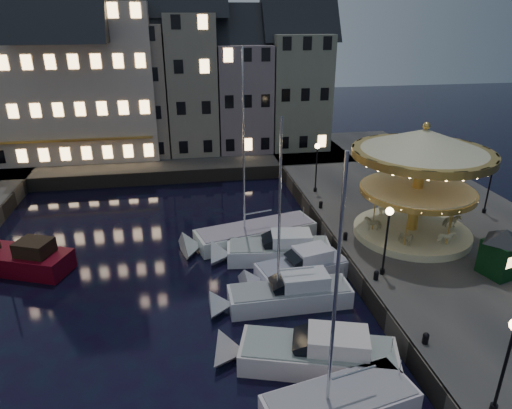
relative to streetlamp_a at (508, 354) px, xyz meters
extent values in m
plane|color=black|center=(-7.20, 9.00, -4.02)|extent=(160.00, 160.00, 0.00)
cube|color=#474442|center=(6.80, 15.00, -3.37)|extent=(16.00, 56.00, 1.30)
cube|color=#474442|center=(-15.20, 37.00, -3.37)|extent=(44.00, 12.00, 1.30)
cube|color=#47423A|center=(-1.20, 15.00, -3.37)|extent=(0.15, 44.00, 1.30)
cube|color=#47423A|center=(-13.20, 31.00, -3.37)|extent=(48.00, 0.15, 1.30)
cylinder|color=black|center=(0.00, 0.00, -2.57)|extent=(0.28, 0.28, 0.30)
cylinder|color=black|center=(0.00, 0.00, -0.82)|extent=(0.12, 0.12, 3.80)
cylinder|color=black|center=(0.00, 10.00, -2.57)|extent=(0.28, 0.28, 0.30)
cylinder|color=black|center=(0.00, 10.00, -0.82)|extent=(0.12, 0.12, 3.80)
sphere|color=#FFD18C|center=(0.00, 10.00, 1.23)|extent=(0.44, 0.44, 0.44)
cylinder|color=black|center=(0.00, 23.50, -2.57)|extent=(0.28, 0.28, 0.30)
cylinder|color=black|center=(0.00, 23.50, -0.82)|extent=(0.12, 0.12, 3.80)
sphere|color=#FFD18C|center=(0.00, 23.50, 1.23)|extent=(0.44, 0.44, 0.44)
cylinder|color=black|center=(11.30, 17.00, -2.57)|extent=(0.28, 0.28, 0.30)
cylinder|color=black|center=(11.30, 17.00, -0.82)|extent=(0.12, 0.12, 3.80)
sphere|color=#FFD18C|center=(11.30, 17.00, 1.23)|extent=(0.44, 0.44, 0.44)
cylinder|color=black|center=(-0.60, 4.00, -2.52)|extent=(0.28, 0.28, 0.40)
sphere|color=black|center=(-0.60, 4.00, -2.30)|extent=(0.30, 0.30, 0.30)
cylinder|color=black|center=(-0.60, 9.50, -2.52)|extent=(0.28, 0.28, 0.40)
sphere|color=black|center=(-0.60, 9.50, -2.30)|extent=(0.30, 0.30, 0.30)
cylinder|color=black|center=(-0.60, 14.50, -2.52)|extent=(0.28, 0.28, 0.40)
sphere|color=black|center=(-0.60, 14.50, -2.30)|extent=(0.30, 0.30, 0.30)
cylinder|color=black|center=(-0.60, 20.00, -2.52)|extent=(0.28, 0.28, 0.40)
sphere|color=black|center=(-0.60, 20.00, -2.30)|extent=(0.30, 0.30, 0.30)
cube|color=gray|center=(-26.70, 39.00, 2.78)|extent=(5.00, 8.00, 11.00)
cube|color=gray|center=(-21.25, 39.00, 3.28)|extent=(5.60, 8.00, 12.00)
cube|color=gray|center=(-15.20, 39.00, 3.78)|extent=(6.20, 8.00, 13.00)
cube|color=gray|center=(-9.45, 39.00, 4.28)|extent=(5.00, 8.00, 14.00)
cube|color=slate|center=(-4.00, 39.00, 2.78)|extent=(5.60, 8.00, 11.00)
cube|color=slate|center=(2.05, 39.00, 3.28)|extent=(6.20, 8.00, 12.00)
cube|color=#C1B2A5|center=(-21.20, 39.00, 4.78)|extent=(16.00, 9.00, 15.00)
cube|color=silver|center=(-5.33, 1.90, -3.57)|extent=(6.57, 3.57, 1.30)
cube|color=gray|center=(-5.33, 1.90, -2.90)|extent=(6.23, 3.33, 0.10)
cylinder|color=silver|center=(-5.94, 1.77, 2.53)|extent=(0.14, 0.14, 10.89)
cube|color=silver|center=(-5.39, 4.79, -3.57)|extent=(7.58, 4.41, 1.30)
cube|color=gray|center=(-5.39, 4.79, -2.90)|extent=(7.18, 4.12, 0.10)
cube|color=silver|center=(-4.57, 4.53, -2.47)|extent=(3.14, 2.52, 0.80)
cube|color=black|center=(-5.94, 4.96, -2.57)|extent=(1.65, 1.96, 0.95)
cube|color=silver|center=(-5.53, 9.73, -3.57)|extent=(6.84, 2.06, 1.30)
cube|color=gray|center=(-5.53, 9.73, -2.90)|extent=(6.50, 1.90, 0.10)
cube|color=silver|center=(-4.71, 9.74, -2.47)|extent=(2.61, 1.53, 0.80)
cube|color=black|center=(-6.08, 9.73, -2.57)|extent=(1.17, 1.42, 0.93)
cylinder|color=silver|center=(-6.22, 9.73, 1.68)|extent=(0.14, 0.14, 9.19)
cube|color=silver|center=(-4.11, 12.37, -3.57)|extent=(5.94, 3.39, 1.30)
cube|color=gray|center=(-4.11, 12.37, -2.90)|extent=(5.63, 3.16, 0.10)
cube|color=silver|center=(-3.46, 12.52, -2.47)|extent=(2.44, 2.06, 0.80)
cube|color=black|center=(-4.55, 12.26, -2.57)|extent=(1.32, 1.69, 0.85)
cube|color=white|center=(-5.03, 14.92, -3.57)|extent=(7.02, 3.03, 1.30)
cube|color=gray|center=(-5.03, 14.92, -2.90)|extent=(6.66, 2.81, 0.10)
cube|color=white|center=(-4.22, 14.83, -2.47)|extent=(2.76, 1.99, 0.80)
cube|color=black|center=(-5.57, 14.98, -2.57)|extent=(1.33, 1.71, 0.93)
cube|color=silver|center=(-6.06, 17.93, -3.57)|extent=(9.03, 4.58, 1.30)
cube|color=gray|center=(-6.06, 17.93, -2.90)|extent=(8.56, 4.27, 0.10)
cylinder|color=silver|center=(-6.90, 17.72, 2.92)|extent=(0.14, 0.14, 11.67)
cube|color=#5A0413|center=(-21.80, 16.47, -3.47)|extent=(7.33, 4.82, 1.50)
cube|color=black|center=(-20.41, 15.90, -2.27)|extent=(2.51, 2.30, 0.92)
cylinder|color=beige|center=(4.05, 14.43, -2.48)|extent=(7.69, 7.69, 0.48)
cylinder|color=gold|center=(4.05, 14.43, 0.74)|extent=(0.67, 0.67, 5.96)
cylinder|color=beige|center=(4.05, 14.43, 0.65)|extent=(7.11, 7.11, 0.17)
cylinder|color=gold|center=(4.05, 14.43, 0.48)|extent=(7.38, 7.38, 0.34)
cone|color=beige|center=(4.05, 14.43, 3.82)|extent=(8.84, 8.84, 1.54)
cylinder|color=gold|center=(4.05, 14.43, 3.00)|extent=(8.84, 8.84, 0.48)
sphere|color=gold|center=(4.05, 14.43, 4.78)|extent=(0.48, 0.48, 0.48)
imported|color=beige|center=(6.62, 15.23, -1.76)|extent=(1.60, 1.16, 0.96)
cube|color=black|center=(6.54, 8.85, -1.68)|extent=(2.14, 2.14, 2.08)
pyramid|color=black|center=(6.54, 8.85, 0.14)|extent=(2.77, 2.77, 0.78)
camera|label=1|loc=(-11.03, -11.21, 11.15)|focal=32.00mm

